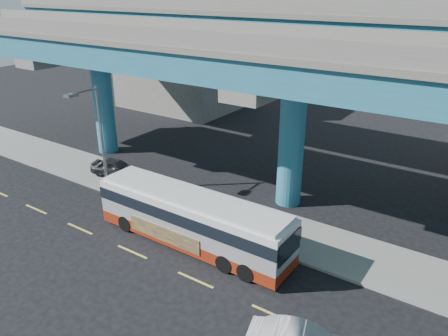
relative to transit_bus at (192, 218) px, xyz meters
The scene contains 8 objects.
ground 3.19m from the transit_bus, 46.13° to the right, with size 120.00×120.00×0.00m, color black.
sidewalk 4.24m from the transit_bus, 60.89° to the left, with size 70.00×4.00×0.15m, color gray.
lane_markings 3.39m from the transit_bus, 50.08° to the right, with size 58.00×0.12×0.01m.
viaduct 10.58m from the transit_bus, 74.70° to the left, with size 52.00×12.40×11.70m.
building_concrete 28.61m from the transit_bus, 129.41° to the left, with size 12.00×10.00×9.00m, color gray.
transit_bus is the anchor object (origin of this frame).
parked_car 10.32m from the transit_bus, 159.16° to the left, with size 3.69×2.27×1.17m, color #2C2C30.
street_lamp 9.26m from the transit_bus, behind, with size 0.50×2.23×6.68m.
Camera 1 is at (10.21, -13.01, 12.39)m, focal length 35.00 mm.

